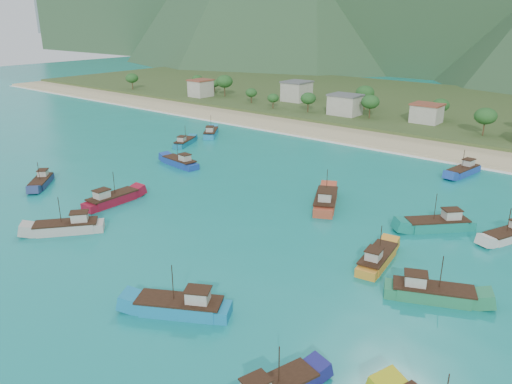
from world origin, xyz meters
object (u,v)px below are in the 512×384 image
Objects in this scene: boat_4 at (185,143)px; boat_17 at (463,171)px; boat_0 at (42,182)px; boat_1 at (180,163)px; boat_14 at (181,307)px; boat_3 at (377,260)px; boat_13 at (438,225)px; boat_10 at (211,133)px; boat_9 at (68,228)px; boat_7 at (112,200)px; boat_2 at (431,294)px; boat_18 at (326,201)px; boat_11 at (509,235)px.

boat_4 is 0.91× the size of boat_17.
boat_1 is (11.95, 27.37, 0.13)m from boat_0.
boat_14 is at bearing -66.23° from boat_4.
boat_13 is at bearing 74.48° from boat_3.
boat_10 is 0.96× the size of boat_17.
boat_9 is at bearing -84.81° from boat_4.
boat_7 reaches higher than boat_17.
boat_9 is 81.72m from boat_17.
boat_18 reaches higher than boat_2.
boat_3 is at bearing -45.48° from boat_4.
boat_7 reaches higher than boat_11.
boat_1 is 59.22m from boat_3.
boat_1 is at bearing -30.45° from boat_9.
boat_4 is (-70.53, 29.83, -0.08)m from boat_3.
boat_0 is 20.36m from boat_7.
boat_13 is at bearing -32.32° from boat_4.
boat_14 is (-14.68, -43.02, 0.01)m from boat_13.
boat_3 is 23.94m from boat_11.
boat_1 is 1.05× the size of boat_10.
boat_17 is (53.11, 34.48, -0.02)m from boat_1.
boat_10 is at bearing 12.40° from boat_14.
boat_10 is 69.01m from boat_17.
boat_13 is at bearing 110.35° from boat_17.
boat_11 is (81.40, 32.16, 0.03)m from boat_0.
boat_4 is 0.78× the size of boat_18.
boat_9 is 31.65m from boat_14.
boat_3 is at bearing -98.17° from boat_1.
boat_7 reaches higher than boat_10.
boat_13 reaches higher than boat_11.
boat_3 reaches higher than boat_11.
boat_9 is 1.02× the size of boat_10.
boat_2 is at bearing 113.13° from boat_17.
boat_11 is (84.87, -21.55, -0.09)m from boat_10.
boat_17 is at bearing -49.79° from boat_1.
boat_9 is at bearing 60.04° from boat_11.
boat_13 reaches higher than boat_0.
boat_0 is 57.98m from boat_18.
boat_9 is 1.01× the size of boat_13.
boat_18 reaches higher than boat_10.
boat_0 is 58.43m from boat_14.
boat_9 is 0.91× the size of boat_14.
boat_14 is 40.82m from boat_18.
boat_17 is (68.53, 8.14, -0.02)m from boat_10.
boat_11 is at bearing -103.72° from boat_9.
boat_9 reaches higher than boat_17.
boat_7 is at bearing -177.29° from boat_3.
boat_9 reaches higher than boat_11.
boat_7 is 13.25m from boat_9.
boat_18 is at bearing 131.95° from boat_3.
boat_13 is at bearing 41.21° from boat_11.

